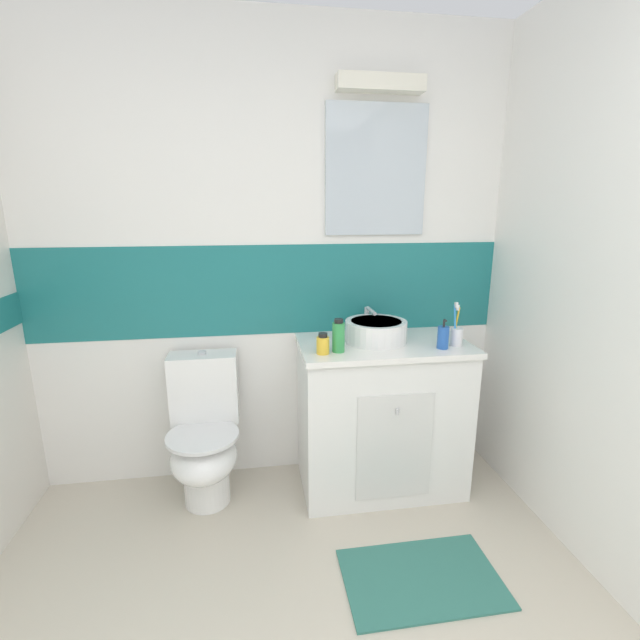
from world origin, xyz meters
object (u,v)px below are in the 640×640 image
Objects in this scene: sink_basin at (376,330)px; toilet at (205,436)px; toothbrush_cup at (456,335)px; lotion_bottle_short at (323,344)px; mouthwash_bottle at (338,336)px; soap_dispenser at (443,337)px.

sink_basin is 1.07m from toilet.
toothbrush_cup is at bearing -5.77° from toilet.
toothbrush_cup reaches higher than lotion_bottle_short.
sink_basin is at bearing 31.96° from mouthwash_bottle.
soap_dispenser is (1.23, -0.17, 0.54)m from toilet.
soap_dispenser reaches higher than lotion_bottle_short.
mouthwash_bottle is at bearing 176.98° from soap_dispenser.
toilet is at bearing 165.53° from lotion_bottle_short.
sink_basin is 2.41× the size of soap_dispenser.
toothbrush_cup is at bearing 2.01° from lotion_bottle_short.
toilet is (-0.92, -0.01, -0.54)m from sink_basin.
sink_basin and soap_dispenser have the same top height.
toothbrush_cup is at bearing 21.38° from soap_dispenser.
mouthwash_bottle is 1.61× the size of lotion_bottle_short.
toilet is at bearing 168.62° from mouthwash_bottle.
toilet is 0.90m from mouthwash_bottle.
sink_basin is at bearing 150.34° from soap_dispenser.
toothbrush_cup is (0.39, -0.14, -0.00)m from sink_basin.
toilet is 1.35m from soap_dispenser.
soap_dispenser is 0.54m from mouthwash_bottle.
toothbrush_cup reaches higher than sink_basin.
mouthwash_bottle reaches higher than toilet.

